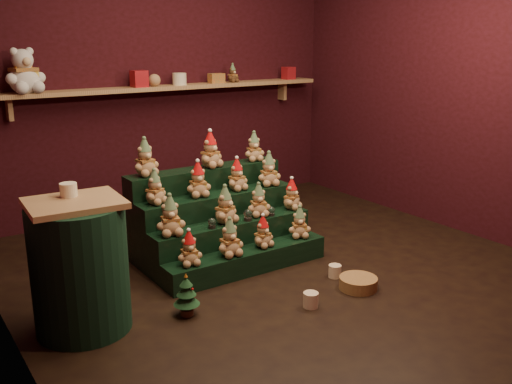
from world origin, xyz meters
TOP-DOWN VIEW (x-y plane):
  - ground at (0.00, 0.00)m, footprint 4.00×4.00m
  - back_wall at (0.00, 2.05)m, footprint 4.00×0.10m
  - right_wall at (2.05, 0.00)m, footprint 0.10×4.00m
  - back_shelf at (0.00, 1.87)m, footprint 3.60×0.26m
  - riser_tier_front at (-0.23, 0.06)m, footprint 1.40×0.22m
  - riser_tier_midfront at (-0.23, 0.28)m, footprint 1.40×0.22m
  - riser_tier_midback at (-0.23, 0.50)m, footprint 1.40×0.22m
  - riser_tier_back at (-0.23, 0.72)m, footprint 1.40×0.22m
  - teddy_0 at (-0.74, 0.05)m, footprint 0.21×0.19m
  - teddy_1 at (-0.40, 0.04)m, footprint 0.21×0.19m
  - teddy_2 at (-0.09, 0.06)m, footprint 0.21×0.20m
  - teddy_3 at (0.29, 0.07)m, footprint 0.24×0.23m
  - teddy_4 at (-0.78, 0.26)m, footprint 0.26×0.24m
  - teddy_5 at (-0.30, 0.27)m, footprint 0.28×0.27m
  - teddy_6 at (0.03, 0.28)m, footprint 0.23×0.22m
  - teddy_7 at (0.37, 0.28)m, footprint 0.24×0.23m
  - teddy_8 at (-0.78, 0.52)m, footprint 0.25×0.24m
  - teddy_9 at (-0.41, 0.52)m, footprint 0.23×0.21m
  - teddy_10 at (-0.04, 0.51)m, footprint 0.22×0.20m
  - teddy_11 at (0.28, 0.49)m, footprint 0.24×0.23m
  - teddy_12 at (-0.76, 0.74)m, footprint 0.24×0.22m
  - teddy_13 at (-0.18, 0.71)m, footprint 0.27×0.25m
  - teddy_14 at (0.27, 0.71)m, footprint 0.21×0.20m
  - snow_globe_a at (-0.45, 0.22)m, footprint 0.06×0.06m
  - snow_globe_b at (-0.12, 0.22)m, footprint 0.07×0.07m
  - snow_globe_c at (0.12, 0.22)m, footprint 0.06×0.06m
  - side_table at (-1.59, -0.11)m, footprint 0.59×0.59m
  - table_ornament at (-1.59, -0.01)m, footprint 0.10×0.10m
  - mini_christmas_tree at (-0.97, -0.32)m, footprint 0.18×0.18m
  - mug_left at (-0.21, -0.69)m, footprint 0.11×0.11m
  - mug_right at (0.27, -0.41)m, footprint 0.10×0.10m
  - wicker_basket at (0.27, -0.66)m, footprint 0.33×0.33m
  - white_bear at (-1.37, 1.84)m, footprint 0.40×0.37m
  - brown_bear at (0.76, 1.84)m, footprint 0.16×0.15m
  - gift_tin_red_a at (-0.31, 1.85)m, footprint 0.14×0.14m
  - gift_tin_cream at (0.13, 1.85)m, footprint 0.14×0.14m
  - gift_tin_red_b at (1.52, 1.85)m, footprint 0.12×0.12m
  - shelf_plush_ball at (-0.15, 1.85)m, footprint 0.12×0.12m
  - scarf_gift_box at (0.56, 1.85)m, footprint 0.16×0.10m

SIDE VIEW (x-z plane):
  - ground at x=0.00m, z-range 0.00..0.00m
  - wicker_basket at x=0.27m, z-range 0.00..0.09m
  - mug_right at x=0.27m, z-range 0.00..0.10m
  - mug_left at x=-0.21m, z-range 0.00..0.11m
  - riser_tier_front at x=-0.23m, z-range 0.00..0.18m
  - mini_christmas_tree at x=-0.97m, z-range 0.00..0.30m
  - riser_tier_midfront at x=-0.23m, z-range 0.00..0.36m
  - riser_tier_midback at x=-0.23m, z-range 0.00..0.54m
  - teddy_2 at x=-0.09m, z-range 0.18..0.43m
  - teddy_0 at x=-0.74m, z-range 0.18..0.44m
  - teddy_3 at x=0.29m, z-range 0.18..0.44m
  - teddy_1 at x=-0.40m, z-range 0.18..0.47m
  - riser_tier_back at x=-0.23m, z-range 0.00..0.72m
  - snow_globe_c at x=0.12m, z-range 0.36..0.44m
  - snow_globe_a at x=-0.45m, z-range 0.36..0.44m
  - snow_globe_b at x=-0.12m, z-range 0.36..0.45m
  - side_table at x=-1.59m, z-range 0.00..0.85m
  - teddy_7 at x=0.37m, z-range 0.36..0.62m
  - teddy_6 at x=0.03m, z-range 0.36..0.63m
  - teddy_5 at x=-0.30m, z-range 0.36..0.66m
  - teddy_4 at x=-0.78m, z-range 0.36..0.67m
  - teddy_10 at x=-0.04m, z-range 0.54..0.81m
  - teddy_8 at x=-0.78m, z-range 0.54..0.81m
  - teddy_9 at x=-0.41m, z-range 0.54..0.82m
  - teddy_11 at x=0.28m, z-range 0.54..0.83m
  - teddy_14 at x=0.27m, z-range 0.72..0.98m
  - teddy_12 at x=-0.76m, z-range 0.72..1.02m
  - teddy_13 at x=-0.18m, z-range 0.72..1.02m
  - table_ornament at x=-1.59m, z-range 0.85..0.94m
  - back_shelf at x=0.00m, z-range 1.17..1.41m
  - scarf_gift_box at x=0.56m, z-range 1.32..1.42m
  - gift_tin_cream at x=0.13m, z-range 1.32..1.44m
  - shelf_plush_ball at x=-0.15m, z-range 1.32..1.44m
  - gift_tin_red_b at x=1.52m, z-range 1.32..1.46m
  - back_wall at x=0.00m, z-range 0.00..2.80m
  - right_wall at x=2.05m, z-range 0.00..2.80m
  - gift_tin_red_a at x=-0.31m, z-range 1.32..1.48m
  - brown_bear at x=0.76m, z-range 1.32..1.51m
  - white_bear at x=-1.37m, z-range 1.32..1.81m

